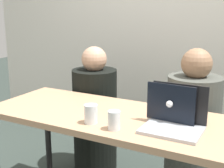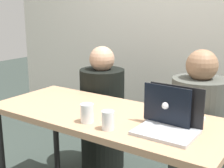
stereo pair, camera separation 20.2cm
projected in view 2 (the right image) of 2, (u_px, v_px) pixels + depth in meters
back_wall at (188, 15)px, 2.96m from camera, size 4.50×0.10×2.70m
desk at (106, 124)px, 2.03m from camera, size 1.59×0.67×0.75m
person_on_left at (102, 115)px, 2.75m from camera, size 0.41×0.41×1.10m
person_on_right at (197, 136)px, 2.28m from camera, size 0.42×0.42×1.14m
laptop_back_right at (172, 114)px, 1.84m from camera, size 0.30×0.29×0.24m
laptop_front_right at (169, 122)px, 1.71m from camera, size 0.32×0.29×0.24m
water_glass_right at (108, 121)px, 1.74m from camera, size 0.07×0.07×0.11m
water_glass_center at (88, 115)px, 1.84m from camera, size 0.08×0.08×0.11m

